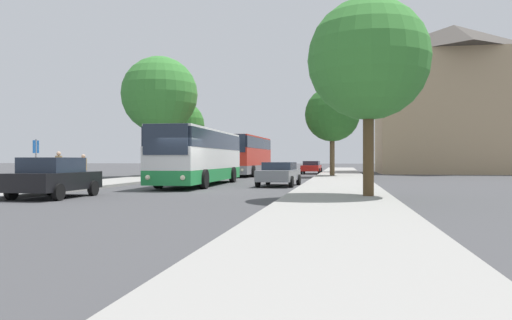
# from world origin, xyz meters

# --- Properties ---
(ground_plane) EXTENTS (300.00, 300.00, 0.00)m
(ground_plane) POSITION_xyz_m (0.00, 0.00, 0.00)
(ground_plane) COLOR #424244
(ground_plane) RESTS_ON ground
(sidewalk_left) EXTENTS (4.00, 120.00, 0.15)m
(sidewalk_left) POSITION_xyz_m (-7.00, 0.00, 0.07)
(sidewalk_left) COLOR gray
(sidewalk_left) RESTS_ON ground_plane
(sidewalk_right) EXTENTS (4.00, 120.00, 0.15)m
(sidewalk_right) POSITION_xyz_m (7.00, 0.00, 0.07)
(sidewalk_right) COLOR gray
(sidewalk_right) RESTS_ON ground_plane
(building_right_background) EXTENTS (15.87, 11.73, 15.96)m
(building_right_background) POSITION_xyz_m (19.03, 33.68, 7.98)
(building_right_background) COLOR tan
(building_right_background) RESTS_ON ground_plane
(bus_front) EXTENTS (2.82, 12.11, 3.18)m
(bus_front) POSITION_xyz_m (-1.00, 5.22, 1.71)
(bus_front) COLOR #238942
(bus_front) RESTS_ON ground_plane
(bus_middle) EXTENTS (3.07, 11.33, 3.53)m
(bus_middle) POSITION_xyz_m (-1.37, 21.48, 1.88)
(bus_middle) COLOR gray
(bus_middle) RESTS_ON ground_plane
(parked_car_left_curb) EXTENTS (2.16, 4.07, 1.58)m
(parked_car_left_curb) POSITION_xyz_m (-3.94, -4.94, 0.81)
(parked_car_left_curb) COLOR black
(parked_car_left_curb) RESTS_ON ground_plane
(parked_car_right_near) EXTENTS (2.20, 4.52, 1.34)m
(parked_car_right_near) POSITION_xyz_m (3.67, 5.05, 0.72)
(parked_car_right_near) COLOR slate
(parked_car_right_near) RESTS_ON ground_plane
(parked_car_right_far) EXTENTS (2.09, 4.21, 1.32)m
(parked_car_right_far) POSITION_xyz_m (4.07, 28.53, 0.71)
(parked_car_right_far) COLOR red
(parked_car_right_far) RESTS_ON ground_plane
(bus_stop_sign) EXTENTS (0.08, 0.45, 2.30)m
(bus_stop_sign) POSITION_xyz_m (-7.03, -1.46, 1.58)
(bus_stop_sign) COLOR gray
(bus_stop_sign) RESTS_ON sidewalk_left
(pedestrian_waiting_near) EXTENTS (0.36, 0.36, 1.62)m
(pedestrian_waiting_near) POSITION_xyz_m (-6.26, 1.51, 0.96)
(pedestrian_waiting_near) COLOR #23232D
(pedestrian_waiting_near) RESTS_ON sidewalk_left
(pedestrian_walking_back) EXTENTS (0.36, 0.36, 1.78)m
(pedestrian_walking_back) POSITION_xyz_m (-7.81, 1.73, 1.05)
(pedestrian_walking_back) COLOR #23232D
(pedestrian_walking_back) RESTS_ON sidewalk_left
(tree_left_near) EXTENTS (4.66, 4.66, 6.87)m
(tree_left_near) POSITION_xyz_m (-7.83, 21.91, 4.67)
(tree_left_near) COLOR #47331E
(tree_left_near) RESTS_ON sidewalk_left
(tree_left_far) EXTENTS (6.37, 6.37, 9.99)m
(tree_left_far) POSITION_xyz_m (-7.97, 17.13, 6.94)
(tree_left_far) COLOR #47331E
(tree_left_far) RESTS_ON sidewalk_left
(tree_right_near) EXTENTS (4.56, 4.56, 7.40)m
(tree_right_near) POSITION_xyz_m (6.35, 19.28, 5.25)
(tree_right_near) COLOR brown
(tree_right_near) RESTS_ON sidewalk_right
(tree_right_mid) EXTENTS (4.51, 4.51, 7.33)m
(tree_right_mid) POSITION_xyz_m (8.11, -3.84, 5.20)
(tree_right_mid) COLOR #513D23
(tree_right_mid) RESTS_ON sidewalk_right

